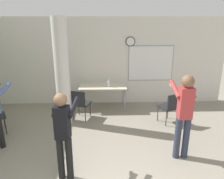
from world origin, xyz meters
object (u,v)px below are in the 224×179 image
at_px(chair_table_left, 80,102).
at_px(person_playing_front, 63,130).
at_px(bottle_on_table, 109,84).
at_px(folding_table, 103,88).
at_px(chair_mid_room, 170,106).
at_px(person_playing_side, 184,111).

distance_m(chair_table_left, person_playing_front, 2.44).
height_order(bottle_on_table, person_playing_front, person_playing_front).
bearing_deg(chair_table_left, folding_table, 51.57).
bearing_deg(chair_table_left, person_playing_front, -90.47).
xyz_separation_m(chair_table_left, person_playing_front, (-0.02, -2.40, 0.44)).
bearing_deg(chair_mid_room, folding_table, 148.36).
bearing_deg(folding_table, bottle_on_table, -25.83).
height_order(folding_table, person_playing_side, person_playing_side).
bearing_deg(person_playing_side, chair_mid_room, 82.61).
relative_size(person_playing_front, person_playing_side, 0.92).
relative_size(chair_mid_room, person_playing_front, 0.54).
distance_m(folding_table, bottle_on_table, 0.25).
relative_size(folding_table, chair_table_left, 1.66).
distance_m(chair_table_left, person_playing_side, 2.93).
distance_m(chair_mid_room, chair_table_left, 2.44).
relative_size(chair_mid_room, person_playing_side, 0.50).
bearing_deg(chair_table_left, bottle_on_table, 40.77).
height_order(bottle_on_table, person_playing_side, person_playing_side).
distance_m(bottle_on_table, person_playing_front, 3.20).
bearing_deg(bottle_on_table, chair_mid_room, -32.25).
bearing_deg(folding_table, chair_mid_room, -31.64).
height_order(folding_table, bottle_on_table, bottle_on_table).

